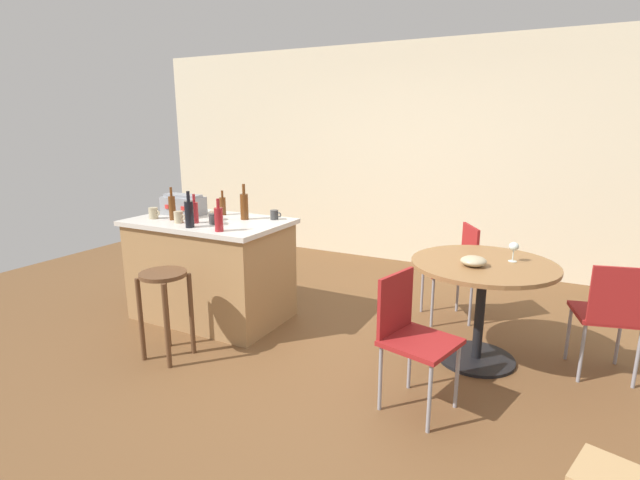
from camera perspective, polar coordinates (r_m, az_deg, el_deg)
name	(u,v)px	position (r m, az deg, el deg)	size (l,w,h in m)	color
ground_plane	(330,351)	(3.85, 1.14, -13.13)	(8.80, 8.80, 0.00)	brown
back_wall	(430,156)	(6.06, 13.00, 9.69)	(8.00, 0.10, 2.70)	beige
kitchen_island	(211,269)	(4.45, -12.86, -3.38)	(1.38, 0.86, 0.91)	#A37A4C
wooden_stool	(165,295)	(3.76, -18.04, -6.28)	(0.34, 0.34, 0.68)	brown
dining_table	(482,286)	(3.69, 18.76, -5.23)	(1.03, 1.03, 0.77)	black
folding_chair_near	(455,265)	(4.44, 15.86, -2.85)	(0.55, 0.55, 0.87)	maroon
folding_chair_far	(411,331)	(3.04, 10.80, -10.67)	(0.49, 0.49, 0.85)	maroon
folding_chair_left	(610,312)	(3.83, 31.32, -7.31)	(0.49, 0.49, 0.85)	maroon
toolbox	(183,205)	(4.64, -15.98, 4.04)	(0.39, 0.23, 0.19)	gray
bottle_0	(244,206)	(4.28, -9.03, 4.05)	(0.07, 0.07, 0.32)	#603314
bottle_1	(223,205)	(4.54, -11.53, 4.06)	(0.06, 0.06, 0.23)	#603314
bottle_2	(195,212)	(4.21, -14.73, 3.27)	(0.06, 0.06, 0.25)	maroon
bottle_3	(219,219)	(3.84, -11.99, 2.50)	(0.07, 0.07, 0.26)	maroon
bottle_4	(172,207)	(4.41, -17.22, 3.75)	(0.06, 0.06, 0.29)	#603314
bottle_5	(189,213)	(4.04, -15.34, 3.07)	(0.07, 0.07, 0.30)	black
cup_0	(215,215)	(4.32, -12.44, 2.91)	(0.11, 0.08, 0.08)	tan
cup_1	(154,213)	(4.53, -19.25, 3.06)	(0.12, 0.08, 0.10)	tan
cup_2	(179,217)	(4.26, -16.50, 2.64)	(0.11, 0.08, 0.10)	tan
cup_3	(214,219)	(4.14, -12.58, 2.48)	(0.11, 0.07, 0.09)	#383838
cup_4	(275,215)	(4.26, -5.44, 3.02)	(0.11, 0.07, 0.08)	#383838
wine_glass	(514,247)	(3.71, 22.13, -0.81)	(0.07, 0.07, 0.14)	silver
serving_bowl	(474,261)	(3.52, 17.86, -2.40)	(0.18, 0.18, 0.07)	tan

